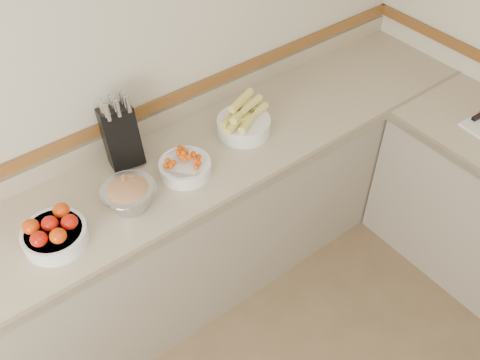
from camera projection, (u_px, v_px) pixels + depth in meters
back_wall at (88, 84)px, 2.36m from camera, size 4.00×0.00×4.00m
counter_back at (148, 249)px, 2.77m from camera, size 4.00×0.65×1.08m
knife_block at (121, 135)px, 2.50m from camera, size 0.19×0.21×0.38m
tomato_bowl at (54, 233)px, 2.20m from camera, size 0.27×0.27×0.13m
cherry_tomato_bowl at (185, 166)px, 2.50m from camera, size 0.25×0.25×0.14m
corn_bowl at (244, 122)px, 2.71m from camera, size 0.30×0.28×0.20m
rhubarb_bowl at (129, 195)px, 2.33m from camera, size 0.25×0.25×0.14m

